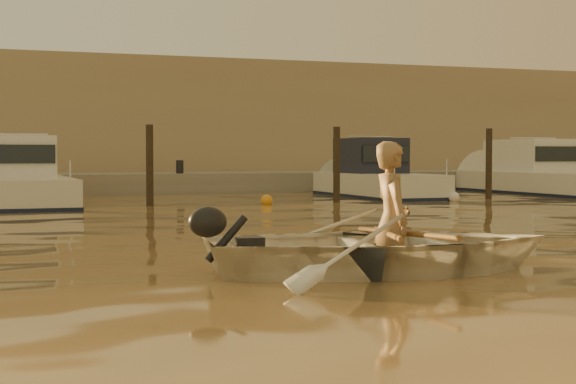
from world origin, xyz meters
name	(u,v)px	position (x,y,z in m)	size (l,w,h in m)	color
ground_plane	(441,282)	(0.00, 0.00, 0.00)	(160.00, 160.00, 0.00)	olive
dinghy	(383,247)	(-0.21, 0.90, 0.28)	(2.74, 3.83, 0.79)	white
person	(392,221)	(-0.11, 0.88, 0.56)	(0.63, 0.41, 1.72)	#916D48
outboard_motor	(246,249)	(-1.69, 1.13, 0.28)	(0.90, 0.40, 0.70)	black
oar_port	(405,233)	(0.04, 0.86, 0.42)	(0.06, 0.06, 2.10)	brown
oar_starboard	(387,234)	(-0.16, 0.89, 0.42)	(0.06, 0.06, 2.10)	brown
moored_boat_2	(15,179)	(-3.27, 16.00, 0.62)	(2.51, 8.32, 1.75)	silver
moored_boat_4	(378,176)	(7.10, 16.00, 0.62)	(1.99, 6.24, 1.75)	silver
moored_boat_5	(547,174)	(13.11, 16.00, 0.62)	(2.50, 8.31, 1.75)	silver
piling_2	(150,169)	(-0.20, 13.80, 0.90)	(0.18, 0.18, 2.20)	#2D2319
piling_3	(337,168)	(4.80, 13.80, 0.90)	(0.18, 0.18, 2.20)	#2D2319
piling_4	(489,167)	(9.50, 13.80, 0.90)	(0.18, 0.18, 2.20)	#2D2319
fender_c	(40,206)	(-2.88, 13.10, 0.10)	(0.30, 0.30, 0.30)	white
fender_d	(267,200)	(2.73, 13.48, 0.10)	(0.30, 0.30, 0.30)	orange
fender_e	(454,197)	(8.03, 13.22, 0.10)	(0.30, 0.30, 0.30)	silver
quay	(110,188)	(0.00, 21.50, 0.15)	(52.00, 4.00, 1.00)	gray
waterfront_building	(87,125)	(0.00, 27.00, 2.40)	(46.00, 7.00, 4.80)	#9E8466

